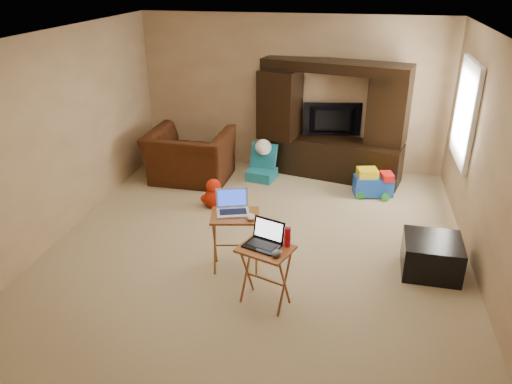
% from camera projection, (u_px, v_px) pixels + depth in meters
% --- Properties ---
extents(floor, '(5.50, 5.50, 0.00)m').
position_uv_depth(floor, '(259.00, 244.00, 6.21)').
color(floor, '#C4B187').
rests_on(floor, ground).
extents(ceiling, '(5.50, 5.50, 0.00)m').
position_uv_depth(ceiling, '(260.00, 35.00, 5.18)').
color(ceiling, silver).
rests_on(ceiling, ground).
extents(wall_back, '(5.00, 0.00, 5.00)m').
position_uv_depth(wall_back, '(292.00, 94.00, 8.15)').
color(wall_back, tan).
rests_on(wall_back, ground).
extents(wall_front, '(5.00, 0.00, 5.00)m').
position_uv_depth(wall_front, '(177.00, 288.00, 3.24)').
color(wall_front, tan).
rests_on(wall_front, ground).
extents(wall_left, '(0.00, 5.50, 5.50)m').
position_uv_depth(wall_left, '(61.00, 135.00, 6.15)').
color(wall_left, tan).
rests_on(wall_left, ground).
extents(wall_right, '(0.00, 5.50, 5.50)m').
position_uv_depth(wall_right, '(493.00, 165.00, 5.24)').
color(wall_right, tan).
rests_on(wall_right, ground).
extents(window_pane, '(0.00, 1.20, 1.20)m').
position_uv_depth(window_pane, '(467.00, 112.00, 6.56)').
color(window_pane, white).
rests_on(window_pane, ground).
extents(window_frame, '(0.06, 1.14, 1.34)m').
position_uv_depth(window_frame, '(465.00, 112.00, 6.56)').
color(window_frame, white).
rests_on(window_frame, ground).
extents(entertainment_center, '(2.34, 1.06, 1.86)m').
position_uv_depth(entertainment_center, '(332.00, 121.00, 7.87)').
color(entertainment_center, black).
rests_on(entertainment_center, floor).
extents(television, '(0.95, 0.28, 0.54)m').
position_uv_depth(television, '(333.00, 121.00, 8.01)').
color(television, black).
rests_on(television, entertainment_center).
extents(recliner, '(1.28, 1.12, 0.81)m').
position_uv_depth(recliner, '(190.00, 156.00, 7.90)').
color(recliner, '#42200E').
rests_on(recliner, floor).
extents(child_rocker, '(0.51, 0.55, 0.56)m').
position_uv_depth(child_rocker, '(262.00, 163.00, 7.98)').
color(child_rocker, '#187187').
rests_on(child_rocker, floor).
extents(plush_toy, '(0.39, 0.33, 0.44)m').
position_uv_depth(plush_toy, '(214.00, 193.00, 7.07)').
color(plush_toy, red).
rests_on(plush_toy, floor).
extents(push_toy, '(0.65, 0.53, 0.43)m').
position_uv_depth(push_toy, '(373.00, 182.00, 7.43)').
color(push_toy, blue).
rests_on(push_toy, floor).
extents(ottoman, '(0.64, 0.64, 0.40)m').
position_uv_depth(ottoman, '(431.00, 256.00, 5.58)').
color(ottoman, black).
rests_on(ottoman, floor).
extents(tray_table_left, '(0.60, 0.51, 0.68)m').
position_uv_depth(tray_table_left, '(236.00, 242.00, 5.58)').
color(tray_table_left, brown).
rests_on(tray_table_left, floor).
extents(tray_table_right, '(0.60, 0.54, 0.65)m').
position_uv_depth(tray_table_right, '(265.00, 276.00, 5.00)').
color(tray_table_right, '#9C5525').
rests_on(tray_table_right, floor).
extents(laptop_left, '(0.43, 0.39, 0.24)m').
position_uv_depth(laptop_left, '(233.00, 203.00, 5.42)').
color(laptop_left, '#AEAFB3').
rests_on(laptop_left, tray_table_left).
extents(laptop_right, '(0.41, 0.38, 0.24)m').
position_uv_depth(laptop_right, '(262.00, 236.00, 4.84)').
color(laptop_right, black).
rests_on(laptop_right, tray_table_right).
extents(mouse_left, '(0.12, 0.15, 0.06)m').
position_uv_depth(mouse_left, '(251.00, 217.00, 5.33)').
color(mouse_left, silver).
rests_on(mouse_left, tray_table_left).
extents(mouse_right, '(0.12, 0.15, 0.05)m').
position_uv_depth(mouse_right, '(277.00, 253.00, 4.72)').
color(mouse_right, '#414146').
rests_on(mouse_right, tray_table_right).
extents(water_bottle, '(0.06, 0.06, 0.20)m').
position_uv_depth(water_bottle, '(287.00, 237.00, 4.86)').
color(water_bottle, red).
rests_on(water_bottle, tray_table_right).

